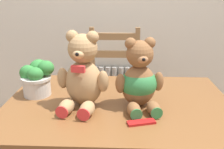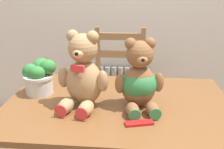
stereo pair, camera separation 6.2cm
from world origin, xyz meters
name	(u,v)px [view 1 (the left image)]	position (x,y,z in m)	size (l,w,h in m)	color
radiator	(108,94)	(-0.13, 1.63, 0.24)	(0.75, 0.10, 0.55)	beige
dining_table	(118,119)	(0.00, 0.41, 0.64)	(1.23, 0.83, 0.74)	brown
wooden_chair_behind	(114,89)	(-0.05, 1.21, 0.49)	(0.44, 0.42, 1.01)	#997047
teddy_bear_left	(83,75)	(-0.18, 0.37, 0.91)	(0.28, 0.30, 0.40)	tan
teddy_bear_right	(139,80)	(0.11, 0.38, 0.89)	(0.26, 0.28, 0.36)	brown
potted_plant	(37,77)	(-0.47, 0.50, 0.85)	(0.20, 0.19, 0.20)	beige
chocolate_bar	(141,122)	(0.11, 0.19, 0.75)	(0.13, 0.04, 0.01)	red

